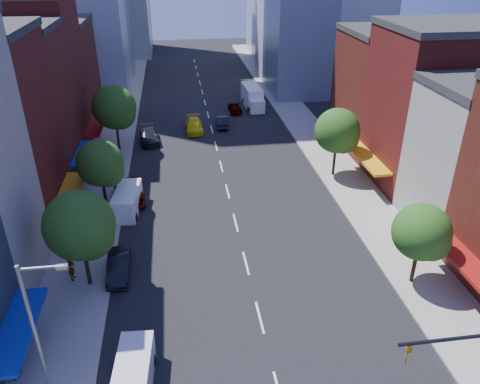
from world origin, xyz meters
The scene contains 24 objects.
sidewalk_left centered at (-12.50, 40.00, 0.07)m, with size 5.00×120.00×0.15m, color gray.
sidewalk_right centered at (12.50, 40.00, 0.07)m, with size 5.00×120.00×0.15m, color gray.
bldg_left_3 centered at (-21.00, 29.00, 7.50)m, with size 12.00×8.00×15.00m, color #571F15.
bldg_left_4 centered at (-21.00, 37.50, 8.50)m, with size 12.00×9.00×17.00m, color maroon.
bldg_left_5 centered at (-21.00, 47.00, 6.50)m, with size 12.00×10.00×13.00m, color #571F15.
bldg_right_2 centered at (21.00, 24.00, 7.50)m, with size 12.00×10.00×15.00m, color maroon.
bldg_right_3 centered at (21.00, 34.00, 6.50)m, with size 12.00×10.00×13.00m, color #571F15.
streetlight centered at (-11.81, 1.00, 5.28)m, with size 2.25×0.25×9.00m.
tree_left_near centered at (-11.35, 10.92, 4.87)m, with size 4.80×4.80×7.30m.
tree_left_mid centered at (-11.35, 21.92, 4.53)m, with size 4.20×4.20×6.65m.
tree_left_far centered at (-11.35, 35.92, 5.20)m, with size 5.00×5.00×7.75m.
tree_right_near centered at (11.65, 7.92, 4.19)m, with size 4.00×4.00×6.20m.
tree_right_far centered at (11.65, 25.92, 4.86)m, with size 4.60×4.60×7.20m.
parked_car_second centered at (-9.50, 11.99, 0.74)m, with size 1.57×4.49×1.48m, color black.
parked_car_third centered at (-9.50, 23.50, 0.81)m, with size 2.68×5.81×1.61m, color #999999.
parked_car_rear centered at (-8.03, 38.49, 0.78)m, with size 2.19×5.40×1.57m, color black.
cargo_van_near centered at (-7.80, 1.38, 0.98)m, with size 2.20×4.77×1.98m.
cargo_van_far centered at (-9.51, 21.28, 1.07)m, with size 2.55×5.25×2.16m.
taxi centered at (-2.31, 41.65, 0.77)m, with size 2.15×5.30×1.54m, color yellow.
traffic_car_oncoming centered at (1.50, 42.76, 0.72)m, with size 1.53×4.39×1.45m, color black.
traffic_car_far centered at (4.00, 48.73, 0.71)m, with size 1.67×4.14×1.41m, color #999999.
box_truck centered at (6.98, 50.81, 1.44)m, with size 2.58×7.64×3.04m.
pedestrian_near centered at (-12.77, 11.69, 1.13)m, with size 0.72×0.47×1.97m, color #999999.
pedestrian_far centered at (-14.50, 3.07, 1.03)m, with size 0.85×0.66×1.75m, color #999999.
Camera 1 is at (-4.58, -16.92, 21.67)m, focal length 35.00 mm.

